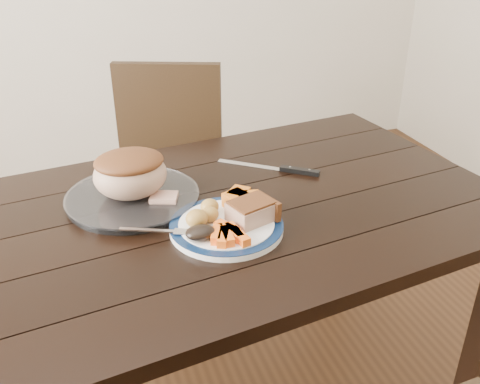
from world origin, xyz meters
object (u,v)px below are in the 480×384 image
object	(u,v)px
dining_table	(210,240)
carving_knife	(287,169)
pork_slice	(251,212)
serving_platter	(133,199)
roast_joint	(130,175)
chair_far	(168,172)
fork	(162,231)
dinner_plate	(227,227)

from	to	relation	value
dining_table	carving_knife	world-z (taller)	carving_knife
pork_slice	serving_platter	bearing A→B (deg)	138.84
roast_joint	serving_platter	bearing A→B (deg)	0.00
serving_platter	roast_joint	distance (m)	0.07
dining_table	chair_far	bearing A→B (deg)	87.71
dining_table	carving_knife	distance (m)	0.34
dining_table	carving_knife	size ratio (longest dim) A/B	6.46
dining_table	serving_platter	distance (m)	0.24
chair_far	pork_slice	bearing A→B (deg)	113.98
pork_slice	fork	bearing A→B (deg)	175.35
dining_table	roast_joint	size ratio (longest dim) A/B	8.83
dining_table	dinner_plate	world-z (taller)	dinner_plate
dinner_plate	fork	xyz separation A→B (m)	(-0.16, 0.01, 0.01)
dinner_plate	fork	distance (m)	0.16
dinner_plate	carving_knife	size ratio (longest dim) A/B	1.06
roast_joint	carving_knife	xyz separation A→B (m)	(0.47, 0.04, -0.07)
dining_table	dinner_plate	xyz separation A→B (m)	(0.02, -0.11, 0.10)
serving_platter	fork	distance (m)	0.21
serving_platter	roast_joint	xyz separation A→B (m)	(0.00, 0.00, 0.07)
fork	carving_knife	xyz separation A→B (m)	(0.43, 0.25, -0.01)
dinner_plate	carving_knife	world-z (taller)	dinner_plate
dining_table	serving_platter	xyz separation A→B (m)	(-0.18, 0.11, 0.10)
chair_far	roast_joint	world-z (taller)	chair_far
dining_table	roast_joint	xyz separation A→B (m)	(-0.18, 0.11, 0.17)
roast_joint	chair_far	bearing A→B (deg)	71.32
chair_far	roast_joint	distance (m)	0.72
dining_table	fork	xyz separation A→B (m)	(-0.14, -0.10, 0.11)
fork	dinner_plate	bearing A→B (deg)	19.62
dining_table	serving_platter	bearing A→B (deg)	148.26
chair_far	dining_table	bearing A→B (deg)	108.44
dining_table	pork_slice	size ratio (longest dim) A/B	16.52
roast_joint	carving_knife	bearing A→B (deg)	5.05
dining_table	pork_slice	distance (m)	0.19
dinner_plate	pork_slice	bearing A→B (deg)	-4.76
fork	serving_platter	bearing A→B (deg)	124.61
fork	chair_far	bearing A→B (deg)	102.51
pork_slice	roast_joint	size ratio (longest dim) A/B	0.53
chair_far	roast_joint	size ratio (longest dim) A/B	4.82
fork	carving_knife	size ratio (longest dim) A/B	0.64
serving_platter	fork	size ratio (longest dim) A/B	2.05
dinner_plate	carving_knife	bearing A→B (deg)	43.89
pork_slice	fork	size ratio (longest dim) A/B	0.61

